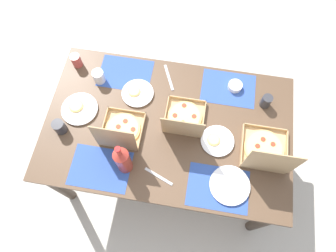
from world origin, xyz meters
The scene contains 21 objects.
ground_plane centered at (0.00, 0.00, 0.00)m, with size 6.00×6.00×0.00m, color beige.
dining_table centered at (0.00, 0.00, 0.64)m, with size 1.58×0.98×0.75m.
placemat_near_left centered at (-0.36, -0.34, 0.75)m, with size 0.36×0.26×0.00m, color #2D4C9E.
placemat_near_right centered at (0.36, -0.34, 0.75)m, with size 0.36×0.26×0.00m, color #2D4C9E.
placemat_far_left centered at (-0.36, 0.34, 0.75)m, with size 0.36×0.26×0.00m, color #2D4C9E.
placemat_far_right centered at (0.36, 0.34, 0.75)m, with size 0.36×0.26×0.00m, color #2D4C9E.
pizza_box_center centered at (0.28, 0.10, 0.79)m, with size 0.25×0.26×0.29m.
pizza_box_corner_left centered at (-0.10, -0.05, 0.79)m, with size 0.25×0.29×0.28m.
pizza_box_edge_far centered at (-0.61, 0.08, 0.79)m, with size 0.28×0.28×0.32m.
plate_near_right centered at (-0.32, 0.05, 0.76)m, with size 0.21×0.21×0.03m.
plate_far_left centered at (-0.42, 0.32, 0.75)m, with size 0.24×0.24×0.02m.
plate_far_right centered at (0.59, -0.02, 0.76)m, with size 0.24×0.24×0.03m.
plate_middle centered at (0.24, -0.20, 0.76)m, with size 0.21×0.21×0.03m.
soda_bottle centered at (0.21, 0.30, 0.88)m, with size 0.09×0.09×0.32m.
cup_dark centered at (0.70, -0.36, 0.79)m, with size 0.07×0.07×0.10m, color #BF4742.
cup_clear_left centered at (-0.60, -0.26, 0.79)m, with size 0.07×0.07×0.09m, color #333338.
cup_red centered at (0.51, -0.26, 0.79)m, with size 0.08×0.08×0.09m, color silver.
cup_clear_right centered at (0.66, 0.14, 0.79)m, with size 0.08×0.08×0.09m, color #333338.
condiment_bowl centered at (-0.40, -0.35, 0.76)m, with size 0.09×0.09×0.04m, color white.
knife_by_near_left centered at (0.05, -0.36, 0.75)m, with size 0.21×0.02×0.01m, color #B7B7BC.
fork_by_far_left centered at (0.00, 0.33, 0.75)m, with size 0.19×0.02×0.01m, color #B7B7BC.
Camera 1 is at (-0.13, 0.75, 2.51)m, focal length 32.13 mm.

